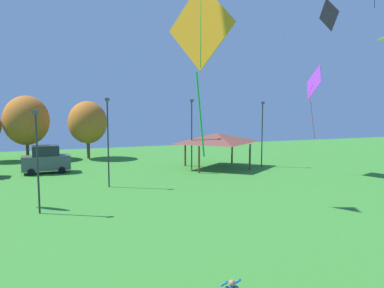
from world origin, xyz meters
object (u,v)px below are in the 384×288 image
parked_car_second_from_left (46,160)px  light_post_3 (37,156)px  light_post_2 (108,138)px  light_post_1 (262,130)px  kite_flying_5 (200,33)px  kite_flying_4 (329,15)px  kite_flying_2 (314,84)px  park_pavilion (217,138)px  treeline_tree_3 (26,120)px  light_post_0 (192,131)px  treeline_tree_4 (88,122)px

parked_car_second_from_left → light_post_3: 14.47m
light_post_2 → light_post_3: bearing=-129.3°
light_post_1 → kite_flying_5: bearing=-121.6°
kite_flying_5 → kite_flying_4: bearing=47.6°
kite_flying_2 → kite_flying_4: kite_flying_4 is taller
parked_car_second_from_left → light_post_1: light_post_1 is taller
park_pavilion → treeline_tree_3: 22.46m
light_post_0 → treeline_tree_4: light_post_0 is taller
light_post_0 → light_post_1: (7.50, -0.60, -0.12)m
kite_flying_4 → park_pavilion: kite_flying_4 is taller
kite_flying_2 → light_post_0: bearing=150.4°
park_pavilion → treeline_tree_3: (-18.64, 12.43, 1.45)m
light_post_0 → kite_flying_5: bearing=-108.5°
kite_flying_5 → treeline_tree_4: 39.34m
kite_flying_2 → light_post_1: kite_flying_2 is taller
treeline_tree_3 → park_pavilion: bearing=-33.7°
light_post_3 → light_post_2: bearing=50.7°
park_pavilion → light_post_3: 20.44m
park_pavilion → light_post_3: (-16.72, -11.75, 0.52)m
light_post_3 → kite_flying_5: bearing=-74.5°
kite_flying_4 → treeline_tree_3: (-28.96, 16.05, -10.71)m
light_post_1 → light_post_2: size_ratio=0.95×
kite_flying_4 → treeline_tree_4: size_ratio=0.48×
light_post_1 → light_post_2: light_post_2 is taller
light_post_0 → light_post_3: light_post_0 is taller
parked_car_second_from_left → light_post_0: (13.71, -2.81, 2.62)m
treeline_tree_3 → light_post_3: bearing=-85.5°
light_post_1 → kite_flying_4: bearing=-26.0°
treeline_tree_4 → kite_flying_5: bearing=-90.4°
kite_flying_4 → kite_flying_2: bearing=-143.4°
kite_flying_2 → kite_flying_4: size_ratio=2.12×
kite_flying_5 → park_pavilion: (12.14, 28.25, -5.69)m
kite_flying_2 → parked_car_second_from_left: bearing=160.3°
light_post_0 → light_post_1: 7.52m
kite_flying_2 → kite_flying_4: 7.87m
kite_flying_5 → light_post_2: (0.50, 22.70, -4.79)m
park_pavilion → treeline_tree_3: bearing=146.3°
kite_flying_5 → light_post_3: bearing=105.5°
kite_flying_2 → treeline_tree_3: kite_flying_2 is taller
kite_flying_2 → light_post_2: kite_flying_2 is taller
treeline_tree_4 → light_post_0: bearing=-50.7°
kite_flying_2 → parked_car_second_from_left: 26.15m
light_post_3 → treeline_tree_4: bearing=77.9°
kite_flying_4 → light_post_2: bearing=-175.0°
light_post_2 → treeline_tree_3: size_ratio=0.97×
kite_flying_4 → park_pavilion: bearing=160.7°
treeline_tree_3 → treeline_tree_4: bearing=-13.3°
kite_flying_5 → parked_car_second_from_left: 31.98m
parked_car_second_from_left → light_post_2: 9.81m
kite_flying_2 → light_post_0: size_ratio=0.98×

